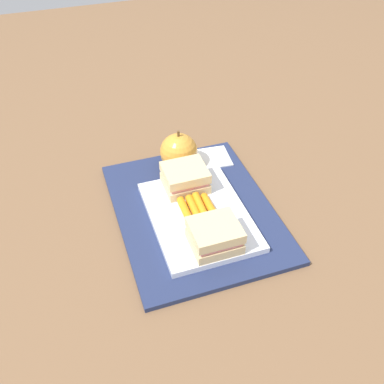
{
  "coord_description": "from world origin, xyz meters",
  "views": [
    {
      "loc": [
        -0.55,
        0.19,
        0.57
      ],
      "look_at": [
        0.01,
        0.0,
        0.04
      ],
      "focal_mm": 41.09,
      "sensor_mm": 36.0,
      "label": 1
    }
  ],
  "objects_px": {
    "food_tray": "(199,216)",
    "sandwich_half_right": "(185,178)",
    "carrot_sticks_bundle": "(199,211)",
    "sandwich_half_left": "(215,235)",
    "paper_napkin": "(213,158)",
    "apple": "(179,152)"
  },
  "relations": [
    {
      "from": "food_tray",
      "to": "sandwich_half_right",
      "type": "height_order",
      "value": "sandwich_half_right"
    },
    {
      "from": "carrot_sticks_bundle",
      "to": "sandwich_half_right",
      "type": "bearing_deg",
      "value": 0.0
    },
    {
      "from": "food_tray",
      "to": "sandwich_half_right",
      "type": "distance_m",
      "value": 0.08
    },
    {
      "from": "sandwich_half_left",
      "to": "paper_napkin",
      "type": "relative_size",
      "value": 1.14
    },
    {
      "from": "food_tray",
      "to": "carrot_sticks_bundle",
      "type": "xyz_separation_m",
      "value": [
        0.0,
        -0.0,
        0.01
      ]
    },
    {
      "from": "sandwich_half_right",
      "to": "carrot_sticks_bundle",
      "type": "relative_size",
      "value": 1.02
    },
    {
      "from": "apple",
      "to": "paper_napkin",
      "type": "relative_size",
      "value": 1.24
    },
    {
      "from": "sandwich_half_left",
      "to": "sandwich_half_right",
      "type": "xyz_separation_m",
      "value": [
        0.16,
        0.0,
        0.0
      ]
    },
    {
      "from": "sandwich_half_left",
      "to": "apple",
      "type": "relative_size",
      "value": 0.92
    },
    {
      "from": "sandwich_half_right",
      "to": "paper_napkin",
      "type": "height_order",
      "value": "sandwich_half_right"
    },
    {
      "from": "sandwich_half_right",
      "to": "apple",
      "type": "bearing_deg",
      "value": -8.84
    },
    {
      "from": "apple",
      "to": "sandwich_half_left",
      "type": "bearing_deg",
      "value": 177.04
    },
    {
      "from": "carrot_sticks_bundle",
      "to": "paper_napkin",
      "type": "xyz_separation_m",
      "value": [
        0.16,
        -0.09,
        -0.02
      ]
    },
    {
      "from": "sandwich_half_right",
      "to": "carrot_sticks_bundle",
      "type": "distance_m",
      "value": 0.08
    },
    {
      "from": "paper_napkin",
      "to": "carrot_sticks_bundle",
      "type": "bearing_deg",
      "value": 151.15
    },
    {
      "from": "apple",
      "to": "food_tray",
      "type": "bearing_deg",
      "value": 175.56
    },
    {
      "from": "sandwich_half_left",
      "to": "paper_napkin",
      "type": "height_order",
      "value": "sandwich_half_left"
    },
    {
      "from": "apple",
      "to": "paper_napkin",
      "type": "xyz_separation_m",
      "value": [
        0.0,
        -0.08,
        -0.04
      ]
    },
    {
      "from": "carrot_sticks_bundle",
      "to": "apple",
      "type": "height_order",
      "value": "apple"
    },
    {
      "from": "apple",
      "to": "carrot_sticks_bundle",
      "type": "bearing_deg",
      "value": 175.56
    },
    {
      "from": "sandwich_half_left",
      "to": "carrot_sticks_bundle",
      "type": "distance_m",
      "value": 0.08
    },
    {
      "from": "food_tray",
      "to": "carrot_sticks_bundle",
      "type": "distance_m",
      "value": 0.01
    }
  ]
}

